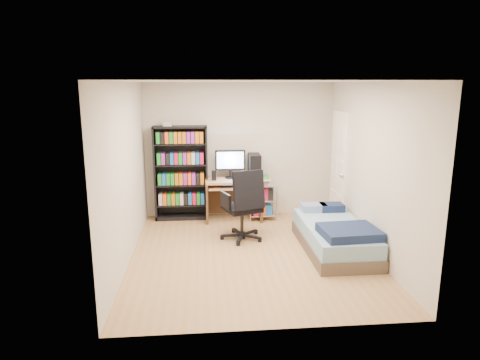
{
  "coord_description": "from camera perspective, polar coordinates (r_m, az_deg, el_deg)",
  "views": [
    {
      "loc": [
        -0.69,
        -5.9,
        2.47
      ],
      "look_at": [
        -0.13,
        0.4,
        1.04
      ],
      "focal_mm": 32.0,
      "sensor_mm": 36.0,
      "label": 1
    }
  ],
  "objects": [
    {
      "name": "computer_desk",
      "position": [
        7.87,
        -0.16,
        -0.31
      ],
      "size": [
        1.02,
        0.59,
        1.29
      ],
      "color": "tan",
      "rests_on": "room"
    },
    {
      "name": "office_chair",
      "position": [
        6.88,
        0.44,
        -5.01
      ],
      "size": [
        0.89,
        0.89,
        1.17
      ],
      "rotation": [
        0.0,
        0.0,
        0.35
      ],
      "color": "black",
      "rests_on": "room"
    },
    {
      "name": "room",
      "position": [
        6.06,
        1.54,
        1.13
      ],
      "size": [
        3.58,
        4.08,
        2.58
      ],
      "color": "#AD8056",
      "rests_on": "ground"
    },
    {
      "name": "bed",
      "position": [
        6.65,
        12.54,
        -7.27
      ],
      "size": [
        0.91,
        1.82,
        0.52
      ],
      "color": "brown",
      "rests_on": "room"
    },
    {
      "name": "door",
      "position": [
        7.78,
        13.07,
        1.51
      ],
      "size": [
        0.12,
        0.8,
        2.0
      ],
      "color": "white",
      "rests_on": "room"
    },
    {
      "name": "media_shelf",
      "position": [
        7.91,
        -7.86,
        1.07
      ],
      "size": [
        0.97,
        0.32,
        1.8
      ],
      "color": "black",
      "rests_on": "room"
    },
    {
      "name": "wire_cart",
      "position": [
        7.89,
        3.0,
        -1.46
      ],
      "size": [
        0.52,
        0.38,
        0.82
      ],
      "rotation": [
        0.0,
        0.0,
        0.03
      ],
      "color": "silver",
      "rests_on": "room"
    }
  ]
}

